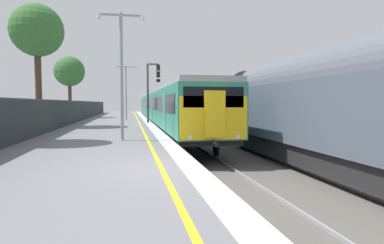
% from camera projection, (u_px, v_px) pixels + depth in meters
% --- Properties ---
extents(ground, '(17.40, 110.00, 1.21)m').
position_uv_depth(ground, '(274.00, 186.00, 8.76)').
color(ground, slate).
extents(commuter_train_at_platform, '(2.83, 41.65, 3.81)m').
position_uv_depth(commuter_train_at_platform, '(162.00, 106.00, 32.96)').
color(commuter_train_at_platform, '#2D846B').
rests_on(commuter_train_at_platform, ground).
extents(freight_train_adjacent_track, '(2.60, 40.77, 4.54)m').
position_uv_depth(freight_train_adjacent_track, '(220.00, 104.00, 26.71)').
color(freight_train_adjacent_track, '#232326').
rests_on(freight_train_adjacent_track, ground).
extents(signal_gantry, '(1.10, 0.24, 4.76)m').
position_uv_depth(signal_gantry, '(151.00, 86.00, 26.64)').
color(signal_gantry, '#47474C').
rests_on(signal_gantry, ground).
extents(platform_lamp_mid, '(2.00, 0.20, 5.37)m').
position_uv_depth(platform_lamp_mid, '(121.00, 65.00, 13.97)').
color(platform_lamp_mid, '#93999E').
rests_on(platform_lamp_mid, ground).
extents(platform_lamp_far, '(2.00, 0.20, 5.15)m').
position_uv_depth(platform_lamp_far, '(126.00, 88.00, 31.76)').
color(platform_lamp_far, '#93999E').
rests_on(platform_lamp_far, ground).
extents(background_tree_left, '(3.43, 3.43, 8.09)m').
position_uv_depth(background_tree_left, '(37.00, 32.00, 21.73)').
color(background_tree_left, '#473323').
rests_on(background_tree_left, ground).
extents(background_tree_centre, '(3.24, 3.24, 6.65)m').
position_uv_depth(background_tree_centre, '(69.00, 72.00, 35.67)').
color(background_tree_centre, '#473323').
rests_on(background_tree_centre, ground).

